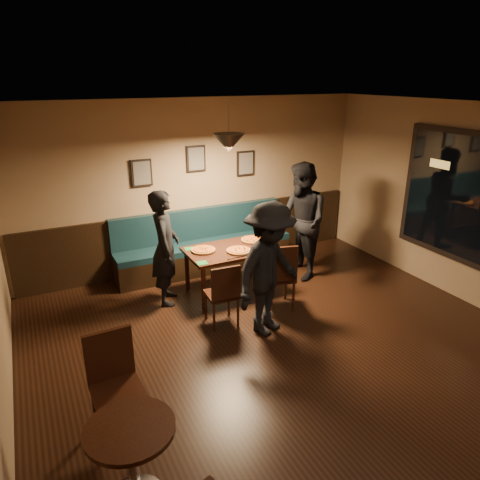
{
  "coord_description": "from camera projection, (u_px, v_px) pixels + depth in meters",
  "views": [
    {
      "loc": [
        -2.55,
        -3.29,
        3.13
      ],
      "look_at": [
        0.04,
        1.94,
        0.95
      ],
      "focal_mm": 33.3,
      "sensor_mm": 36.0,
      "label": 1
    }
  ],
  "objects": [
    {
      "name": "pizza_c",
      "position": [
        253.0,
        240.0,
        6.93
      ],
      "size": [
        0.44,
        0.44,
        0.04
      ],
      "primitive_type": "cylinder",
      "rotation": [
        0.0,
        0.0,
        -0.27
      ],
      "color": "orange",
      "rests_on": "dining_table"
    },
    {
      "name": "wall_back",
      "position": [
        196.0,
        185.0,
        7.37
      ],
      "size": [
        6.0,
        0.0,
        6.0
      ],
      "primitive_type": "plane",
      "rotation": [
        1.57,
        0.0,
        0.0
      ],
      "color": "#8C704F",
      "rests_on": "ground"
    },
    {
      "name": "diner_front",
      "position": [
        269.0,
        270.0,
        5.5
      ],
      "size": [
        1.28,
        1.04,
        1.73
      ],
      "primitive_type": "imported",
      "rotation": [
        0.0,
        0.0,
        0.42
      ],
      "color": "black",
      "rests_on": "floor"
    },
    {
      "name": "pendant_lamp",
      "position": [
        229.0,
        143.0,
        6.07
      ],
      "size": [
        0.44,
        0.44,
        0.25
      ],
      "primitive_type": "cone",
      "rotation": [
        3.14,
        0.0,
        0.0
      ],
      "color": "black",
      "rests_on": "ceiling"
    },
    {
      "name": "cafe_chair_far",
      "position": [
        117.0,
        389.0,
        3.96
      ],
      "size": [
        0.46,
        0.46,
        0.99
      ],
      "primitive_type": null,
      "rotation": [
        0.0,
        0.0,
        3.19
      ],
      "color": "black",
      "rests_on": "floor"
    },
    {
      "name": "wainscot",
      "position": [
        199.0,
        237.0,
        7.66
      ],
      "size": [
        5.88,
        0.06,
        1.0
      ],
      "primitive_type": "cube",
      "color": "black",
      "rests_on": "ground"
    },
    {
      "name": "booth_bench",
      "position": [
        205.0,
        242.0,
        7.43
      ],
      "size": [
        3.0,
        0.6,
        1.0
      ],
      "primitive_type": null,
      "color": "#0F232D",
      "rests_on": "ground"
    },
    {
      "name": "soda_glass",
      "position": [
        275.0,
        244.0,
        6.6
      ],
      "size": [
        0.07,
        0.07,
        0.14
      ],
      "primitive_type": "cylinder",
      "rotation": [
        0.0,
        0.0,
        -0.1
      ],
      "color": "black",
      "rests_on": "dining_table"
    },
    {
      "name": "window_frame",
      "position": [
        479.0,
        202.0,
        6.05
      ],
      "size": [
        0.06,
        2.56,
        1.86
      ],
      "primitive_type": "cube",
      "color": "black",
      "rests_on": "wall_right"
    },
    {
      "name": "pizza_a",
      "position": [
        203.0,
        250.0,
        6.53
      ],
      "size": [
        0.46,
        0.46,
        0.04
      ],
      "primitive_type": "cylinder",
      "rotation": [
        0.0,
        0.0,
        0.38
      ],
      "color": "orange",
      "rests_on": "dining_table"
    },
    {
      "name": "tabasco_bottle",
      "position": [
        261.0,
        241.0,
        6.75
      ],
      "size": [
        0.04,
        0.04,
        0.13
      ],
      "primitive_type": "cylinder",
      "rotation": [
        0.0,
        0.0,
        0.36
      ],
      "color": "#9D0512",
      "rests_on": "dining_table"
    },
    {
      "name": "window_glass",
      "position": [
        478.0,
        202.0,
        6.04
      ],
      "size": [
        0.0,
        2.4,
        2.4
      ],
      "primitive_type": "plane",
      "rotation": [
        1.57,
        0.0,
        -1.57
      ],
      "color": "black",
      "rests_on": "wall_right"
    },
    {
      "name": "diner_left",
      "position": [
        165.0,
        248.0,
        6.26
      ],
      "size": [
        0.59,
        0.71,
        1.67
      ],
      "primitive_type": "imported",
      "rotation": [
        0.0,
        0.0,
        1.22
      ],
      "color": "black",
      "rests_on": "floor"
    },
    {
      "name": "cutlery_set",
      "position": [
        236.0,
        258.0,
        6.29
      ],
      "size": [
        0.21,
        0.04,
        0.0
      ],
      "primitive_type": "cube",
      "rotation": [
        0.0,
        0.0,
        1.66
      ],
      "color": "white",
      "rests_on": "dining_table"
    },
    {
      "name": "picture_left",
      "position": [
        142.0,
        173.0,
        6.87
      ],
      "size": [
        0.32,
        0.04,
        0.42
      ],
      "primitive_type": "cube",
      "color": "black",
      "rests_on": "wall_back"
    },
    {
      "name": "napkin_b",
      "position": [
        202.0,
        263.0,
        6.12
      ],
      "size": [
        0.16,
        0.16,
        0.01
      ],
      "primitive_type": "cube",
      "rotation": [
        0.0,
        0.0,
        -0.11
      ],
      "color": "#1C6B29",
      "rests_on": "dining_table"
    },
    {
      "name": "diner_right",
      "position": [
        301.0,
        222.0,
        7.05
      ],
      "size": [
        0.81,
        0.99,
        1.87
      ],
      "primitive_type": "imported",
      "rotation": [
        0.0,
        0.0,
        -1.69
      ],
      "color": "black",
      "rests_on": "floor"
    },
    {
      "name": "pizza_b",
      "position": [
        239.0,
        250.0,
        6.51
      ],
      "size": [
        0.41,
        0.41,
        0.04
      ],
      "primitive_type": "cylinder",
      "rotation": [
        0.0,
        0.0,
        0.17
      ],
      "color": "#C96B25",
      "rests_on": "dining_table"
    },
    {
      "name": "napkin_a",
      "position": [
        189.0,
        249.0,
        6.62
      ],
      "size": [
        0.16,
        0.16,
        0.01
      ],
      "primitive_type": "cube",
      "rotation": [
        0.0,
        0.0,
        -0.15
      ],
      "color": "#1B6828",
      "rests_on": "dining_table"
    },
    {
      "name": "chair_near_right",
      "position": [
        277.0,
        275.0,
        6.22
      ],
      "size": [
        0.54,
        0.54,
        0.99
      ],
      "primitive_type": null,
      "rotation": [
        0.0,
        0.0,
        -0.26
      ],
      "color": "#32180E",
      "rests_on": "floor"
    },
    {
      "name": "ceiling",
      "position": [
        333.0,
        114.0,
        3.94
      ],
      "size": [
        7.0,
        7.0,
        0.0
      ],
      "primitive_type": "plane",
      "rotation": [
        3.14,
        0.0,
        0.0
      ],
      "color": "silver",
      "rests_on": "ground"
    },
    {
      "name": "floor",
      "position": [
        315.0,
        376.0,
        4.92
      ],
      "size": [
        7.0,
        7.0,
        0.0
      ],
      "primitive_type": "plane",
      "color": "black",
      "rests_on": "ground"
    },
    {
      "name": "picture_center",
      "position": [
        196.0,
        159.0,
        7.19
      ],
      "size": [
        0.32,
        0.04,
        0.42
      ],
      "primitive_type": "cube",
      "color": "black",
      "rests_on": "wall_back"
    },
    {
      "name": "chair_near_left",
      "position": [
        221.0,
        293.0,
        5.83
      ],
      "size": [
        0.41,
        0.41,
        0.88
      ],
      "primitive_type": null,
      "rotation": [
        0.0,
        0.0,
        -0.07
      ],
      "color": "black",
      "rests_on": "floor"
    },
    {
      "name": "dining_table",
      "position": [
        230.0,
        270.0,
        6.74
      ],
      "size": [
        1.29,
        0.83,
        0.69
      ],
      "primitive_type": "cube",
      "rotation": [
        0.0,
        0.0,
        0.0
      ],
      "color": "black",
      "rests_on": "floor"
    },
    {
      "name": "picture_right",
      "position": [
        245.0,
        163.0,
        7.62
      ],
      "size": [
        0.32,
        0.04,
        0.42
      ],
      "primitive_type": "cube",
      "color": "black",
      "rests_on": "wall_back"
    },
    {
      "name": "cafe_table",
      "position": [
        134.0,
        464.0,
        3.37
      ],
      "size": [
        0.8,
        0.8,
        0.71
      ],
      "primitive_type": "cylinder",
      "rotation": [
        0.0,
        0.0,
        -0.2
      ],
      "color": "black",
      "rests_on": "floor"
    }
  ]
}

